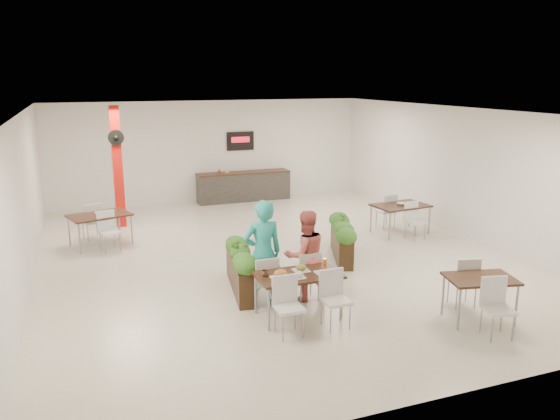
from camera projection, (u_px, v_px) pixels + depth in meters
The scene contains 12 objects.
ground at pixel (274, 256), 12.27m from camera, with size 12.00×12.00×0.00m, color beige.
room_shell at pixel (274, 168), 11.79m from camera, with size 10.10×12.10×3.22m.
red_column at pixel (117, 166), 14.31m from camera, with size 0.40×0.41×3.20m.
service_counter at pixel (244, 186), 17.64m from camera, with size 3.00×0.64×2.20m.
main_table at pixel (298, 281), 9.03m from camera, with size 1.40×1.62×0.92m.
diner_man at pixel (263, 253), 9.42m from camera, with size 0.69×0.45×1.90m, color teal.
diner_woman at pixel (305, 255), 9.72m from camera, with size 0.80×0.62×1.65m, color #E96D67.
planter_left at pixel (240, 264), 10.18m from camera, with size 0.63×1.97×1.04m.
planter_right at pixel (342, 236), 12.05m from camera, with size 0.93×1.85×1.02m.
side_table_a at pixel (100, 219), 12.92m from camera, with size 1.56×1.67×0.92m.
side_table_b at pixel (400, 209), 13.90m from camera, with size 1.45×1.65×0.92m.
side_table_c at pixel (480, 285), 8.88m from camera, with size 1.22×1.67×0.92m.
Camera 1 is at (-3.95, -10.99, 3.92)m, focal length 35.00 mm.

